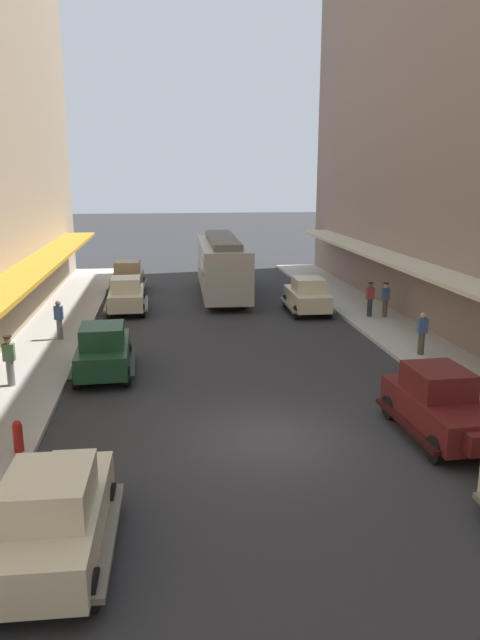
# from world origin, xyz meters

# --- Properties ---
(ground_plane) EXTENTS (200.00, 200.00, 0.00)m
(ground_plane) POSITION_xyz_m (0.00, 0.00, 0.00)
(ground_plane) COLOR #2D2D30
(parked_car_0) EXTENTS (2.28, 4.31, 1.84)m
(parked_car_0) POSITION_xyz_m (-4.80, 21.29, 0.94)
(parked_car_0) COLOR #997F5B
(parked_car_0) RESTS_ON ground
(parked_car_1) EXTENTS (2.26, 4.30, 1.84)m
(parked_car_1) POSITION_xyz_m (4.51, -0.41, 0.94)
(parked_car_1) COLOR #591919
(parked_car_1) RESTS_ON ground
(parked_car_2) EXTENTS (2.23, 4.29, 1.84)m
(parked_car_2) POSITION_xyz_m (-4.74, -4.51, 0.94)
(parked_car_2) COLOR beige
(parked_car_2) RESTS_ON ground
(parked_car_3) EXTENTS (2.21, 4.29, 1.84)m
(parked_car_3) POSITION_xyz_m (4.56, 14.44, 0.94)
(parked_car_3) COLOR beige
(parked_car_3) RESTS_ON ground
(parked_car_4) EXTENTS (2.24, 4.30, 1.84)m
(parked_car_4) POSITION_xyz_m (-4.81, 5.89, 0.94)
(parked_car_4) COLOR #193D23
(parked_car_4) RESTS_ON ground
(parked_car_6) EXTENTS (2.20, 4.28, 1.84)m
(parked_car_6) POSITION_xyz_m (-4.56, 15.76, 0.94)
(parked_car_6) COLOR beige
(parked_car_6) RESTS_ON ground
(streetcar) EXTENTS (2.77, 9.67, 3.46)m
(streetcar) POSITION_xyz_m (0.73, 19.25, 1.90)
(streetcar) COLOR #ADA899
(streetcar) RESTS_ON ground
(fire_hydrant) EXTENTS (0.24, 0.24, 0.82)m
(fire_hydrant) POSITION_xyz_m (-6.35, -0.21, 0.56)
(fire_hydrant) COLOR #B21E19
(fire_hydrant) RESTS_ON sidewalk_left
(pedestrian_1) EXTENTS (0.36, 0.28, 1.67)m
(pedestrian_1) POSITION_xyz_m (-7.69, 4.75, 1.01)
(pedestrian_1) COLOR slate
(pedestrian_1) RESTS_ON sidewalk_left
(pedestrian_2) EXTENTS (0.36, 0.28, 1.67)m
(pedestrian_2) POSITION_xyz_m (7.93, 12.43, 1.01)
(pedestrian_2) COLOR #4C4238
(pedestrian_2) RESTS_ON sidewalk_right
(pedestrian_3) EXTENTS (0.36, 0.24, 1.64)m
(pedestrian_3) POSITION_xyz_m (7.03, 6.31, 0.99)
(pedestrian_3) COLOR #4C4238
(pedestrian_3) RESTS_ON sidewalk_right
(pedestrian_4) EXTENTS (0.36, 0.28, 1.67)m
(pedestrian_4) POSITION_xyz_m (7.24, 12.64, 1.01)
(pedestrian_4) COLOR #2D2D33
(pedestrian_4) RESTS_ON sidewalk_right
(pedestrian_5) EXTENTS (0.36, 0.24, 1.64)m
(pedestrian_5) POSITION_xyz_m (-7.03, 10.37, 0.99)
(pedestrian_5) COLOR slate
(pedestrian_5) RESTS_ON sidewalk_left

